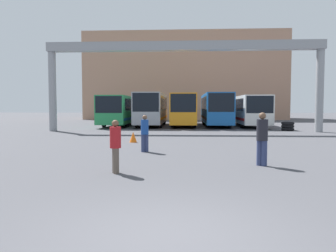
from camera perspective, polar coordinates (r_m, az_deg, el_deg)
name	(u,v)px	position (r m, az deg, el deg)	size (l,w,h in m)	color
ground_plane	(168,237)	(5.26, 0.02, -18.84)	(200.00, 200.00, 0.00)	#47474C
building_backdrop	(185,78)	(54.69, 2.95, 8.27)	(30.74, 12.00, 13.23)	tan
overhead_gantry	(183,59)	(26.30, 2.65, 11.65)	(21.74, 0.80, 7.08)	gray
bus_slot_0	(122,109)	(35.13, -7.94, 2.98)	(2.59, 12.46, 3.01)	#268C4C
bus_slot_1	(152,108)	(33.51, -2.84, 3.24)	(2.54, 10.18, 3.27)	#999EA5
bus_slot_2	(184,108)	(33.97, 2.76, 3.16)	(2.44, 11.46, 3.19)	orange
bus_slot_3	(215,108)	(34.10, 8.26, 3.17)	(2.45, 11.47, 3.24)	#1959A5
bus_slot_4	(247,109)	(34.63, 13.63, 2.90)	(2.52, 11.65, 3.00)	silver
pedestrian_mid_left	(262,138)	(11.41, 16.06, -1.94)	(0.37, 0.37, 1.79)	navy
pedestrian_near_right	(115,145)	(9.88, -9.13, -3.29)	(0.33, 0.33, 1.59)	brown
pedestrian_near_center	(145,132)	(14.37, -4.07, -1.11)	(0.34, 0.34, 1.62)	navy
traffic_cone	(133,137)	(18.28, -6.08, -1.93)	(0.42, 0.42, 0.58)	orange
tire_stack	(288,126)	(28.70, 20.12, -0.05)	(1.04, 1.04, 0.72)	black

